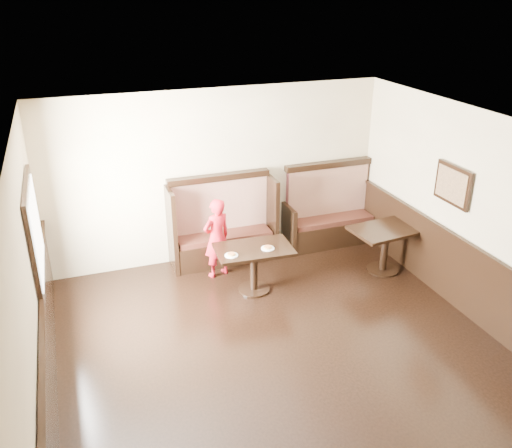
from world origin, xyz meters
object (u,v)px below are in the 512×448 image
booth_neighbor (329,217)px  table_main (254,258)px  booth_main (222,230)px  table_neighbor (386,239)px  child (217,238)px

booth_neighbor → table_main: booth_neighbor is taller
booth_main → table_main: (0.15, -1.13, 0.02)m
table_neighbor → child: size_ratio=0.89×
booth_neighbor → table_neighbor: (0.35, -1.25, 0.08)m
booth_main → child: booth_main is taller
table_main → table_neighbor: size_ratio=1.01×
table_neighbor → child: bearing=157.0°
child → table_main: bearing=102.1°
child → table_neighbor: bearing=144.5°
booth_neighbor → table_main: 2.12m
booth_neighbor → child: 2.24m
booth_main → booth_neighbor: bearing=-0.1°
booth_neighbor → table_main: bearing=-148.0°
booth_neighbor → table_neighbor: size_ratio=1.44×
child → booth_neighbor: bearing=173.9°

